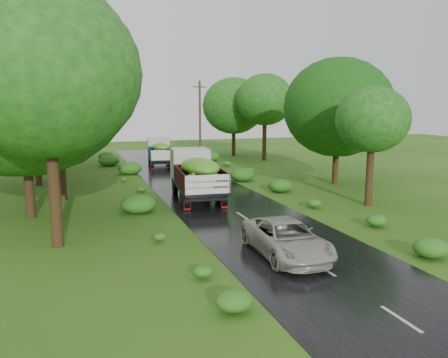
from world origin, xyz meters
name	(u,v)px	position (x,y,z in m)	size (l,w,h in m)	color
ground	(323,269)	(0.00, 0.00, 0.00)	(120.00, 120.00, 0.00)	#234F11
road	(266,231)	(0.00, 5.00, 0.01)	(6.50, 80.00, 0.02)	black
road_lines	(257,225)	(0.00, 6.00, 0.02)	(0.12, 69.60, 0.00)	#BFB78C
truck_near	(196,172)	(-1.15, 13.14, 1.68)	(3.10, 7.24, 2.96)	black
truck_far	(160,151)	(-0.38, 29.26, 1.46)	(2.80, 6.32, 2.58)	black
car	(286,238)	(-0.64, 1.66, 0.71)	(2.27, 4.93, 1.37)	#A9A896
utility_pole	(200,120)	(4.25, 31.14, 4.28)	(1.44, 0.45, 8.32)	#382616
trees_left	(45,86)	(-9.99, 20.45, 7.16)	(6.04, 33.50, 9.63)	black
trees_right	(282,107)	(9.81, 23.28, 5.71)	(6.23, 30.40, 7.98)	black
shrubs	(209,189)	(0.00, 14.00, 0.35)	(11.90, 44.00, 0.70)	#1D6818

